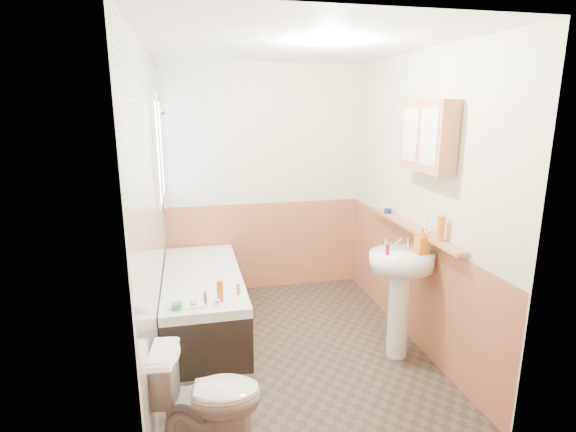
# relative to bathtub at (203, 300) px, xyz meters

# --- Properties ---
(floor) EXTENTS (2.80, 2.80, 0.00)m
(floor) POSITION_rel_bathtub_xyz_m (0.73, -0.52, -0.29)
(floor) COLOR #302922
(floor) RESTS_ON ground
(ceiling) EXTENTS (2.80, 2.80, 0.00)m
(ceiling) POSITION_rel_bathtub_xyz_m (0.73, -0.52, 2.21)
(ceiling) COLOR white
(ceiling) RESTS_ON ground
(wall_back) EXTENTS (2.20, 0.02, 2.50)m
(wall_back) POSITION_rel_bathtub_xyz_m (0.73, 0.89, 0.96)
(wall_back) COLOR beige
(wall_back) RESTS_ON ground
(wall_front) EXTENTS (2.20, 0.02, 2.50)m
(wall_front) POSITION_rel_bathtub_xyz_m (0.73, -1.93, 0.96)
(wall_front) COLOR beige
(wall_front) RESTS_ON ground
(wall_left) EXTENTS (0.02, 2.80, 2.50)m
(wall_left) POSITION_rel_bathtub_xyz_m (-0.38, -0.52, 0.96)
(wall_left) COLOR beige
(wall_left) RESTS_ON ground
(wall_right) EXTENTS (0.02, 2.80, 2.50)m
(wall_right) POSITION_rel_bathtub_xyz_m (1.84, -0.52, 0.96)
(wall_right) COLOR beige
(wall_right) RESTS_ON ground
(wainscot_right) EXTENTS (0.01, 2.80, 1.00)m
(wainscot_right) POSITION_rel_bathtub_xyz_m (1.82, -0.52, 0.21)
(wainscot_right) COLOR #BE744D
(wainscot_right) RESTS_ON wall_right
(wainscot_front) EXTENTS (2.20, 0.01, 1.00)m
(wainscot_front) POSITION_rel_bathtub_xyz_m (0.73, -1.91, 0.21)
(wainscot_front) COLOR #BE744D
(wainscot_front) RESTS_ON wall_front
(wainscot_back) EXTENTS (2.20, 0.01, 1.00)m
(wainscot_back) POSITION_rel_bathtub_xyz_m (0.73, 0.86, 0.21)
(wainscot_back) COLOR #BE744D
(wainscot_back) RESTS_ON wall_back
(tile_cladding_left) EXTENTS (0.01, 2.80, 2.50)m
(tile_cladding_left) POSITION_rel_bathtub_xyz_m (-0.36, -0.52, 0.96)
(tile_cladding_left) COLOR white
(tile_cladding_left) RESTS_ON wall_left
(tile_return_back) EXTENTS (0.75, 0.01, 1.50)m
(tile_return_back) POSITION_rel_bathtub_xyz_m (0.00, 0.86, 1.46)
(tile_return_back) COLOR white
(tile_return_back) RESTS_ON wall_back
(window) EXTENTS (0.03, 0.79, 0.99)m
(window) POSITION_rel_bathtub_xyz_m (-0.33, 0.43, 1.36)
(window) COLOR white
(window) RESTS_ON wall_left
(bathtub) EXTENTS (0.70, 1.68, 0.69)m
(bathtub) POSITION_rel_bathtub_xyz_m (0.00, 0.00, 0.00)
(bathtub) COLOR black
(bathtub) RESTS_ON floor
(shower_riser) EXTENTS (0.10, 0.07, 1.10)m
(shower_riser) POSITION_rel_bathtub_xyz_m (-0.31, 0.20, 1.45)
(shower_riser) COLOR silver
(shower_riser) RESTS_ON wall_left
(toilet) EXTENTS (0.70, 0.45, 0.65)m
(toilet) POSITION_rel_bathtub_xyz_m (-0.03, -1.52, 0.04)
(toilet) COLOR white
(toilet) RESTS_ON floor
(sink) EXTENTS (0.54, 0.43, 1.03)m
(sink) POSITION_rel_bathtub_xyz_m (1.57, -0.83, 0.37)
(sink) COLOR white
(sink) RESTS_ON floor
(pine_shelf) EXTENTS (0.10, 1.52, 0.03)m
(pine_shelf) POSITION_rel_bathtub_xyz_m (1.77, -0.58, 0.76)
(pine_shelf) COLOR #BE744D
(pine_shelf) RESTS_ON wall_right
(medicine_cabinet) EXTENTS (0.15, 0.61, 0.55)m
(medicine_cabinet) POSITION_rel_bathtub_xyz_m (1.74, -0.79, 1.54)
(medicine_cabinet) COLOR #BE744D
(medicine_cabinet) RESTS_ON wall_right
(foam_can) EXTENTS (0.07, 0.07, 0.20)m
(foam_can) POSITION_rel_bathtub_xyz_m (1.77, -1.03, 0.87)
(foam_can) COLOR orange
(foam_can) RESTS_ON pine_shelf
(green_bottle) EXTENTS (0.05, 0.05, 0.21)m
(green_bottle) POSITION_rel_bathtub_xyz_m (1.77, -0.82, 0.88)
(green_bottle) COLOR silver
(green_bottle) RESTS_ON pine_shelf
(black_jar) EXTENTS (0.08, 0.08, 0.05)m
(black_jar) POSITION_rel_bathtub_xyz_m (1.77, -0.10, 0.79)
(black_jar) COLOR navy
(black_jar) RESTS_ON pine_shelf
(soap_bottle) EXTENTS (0.10, 0.22, 0.10)m
(soap_bottle) POSITION_rel_bathtub_xyz_m (1.70, -0.90, 0.68)
(soap_bottle) COLOR orange
(soap_bottle) RESTS_ON sink
(clear_bottle) EXTENTS (0.04, 0.04, 0.09)m
(clear_bottle) POSITION_rel_bathtub_xyz_m (1.42, -0.87, 0.67)
(clear_bottle) COLOR maroon
(clear_bottle) RESTS_ON sink
(blue_gel) EXTENTS (0.05, 0.03, 0.17)m
(blue_gel) POSITION_rel_bathtub_xyz_m (0.12, -0.65, 0.35)
(blue_gel) COLOR orange
(blue_gel) RESTS_ON bathtub
(cream_jar) EXTENTS (0.09, 0.09, 0.05)m
(cream_jar) POSITION_rel_bathtub_xyz_m (-0.22, -0.72, 0.29)
(cream_jar) COLOR #388447
(cream_jar) RESTS_ON bathtub
(orange_bottle) EXTENTS (0.03, 0.03, 0.09)m
(orange_bottle) POSITION_rel_bathtub_xyz_m (0.27, -0.54, 0.31)
(orange_bottle) COLOR orange
(orange_bottle) RESTS_ON bathtub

